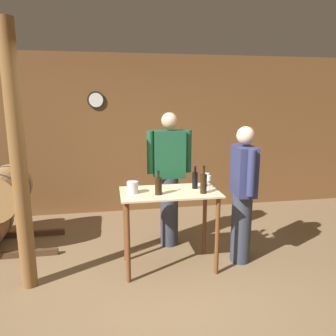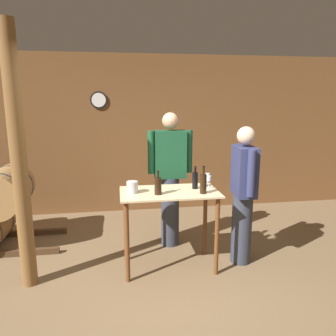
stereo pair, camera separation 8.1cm
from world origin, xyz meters
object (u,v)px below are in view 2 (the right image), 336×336
Objects in this scene: wine_bottle_left at (195,180)px; person_visitor_with_scarf at (243,193)px; wine_bottle_far_left at (158,185)px; ice_bucket at (132,187)px; person_host at (170,177)px; wooden_post at (19,161)px; wine_glass_near_center at (208,176)px; wine_glass_near_left at (209,179)px; wine_bottle_center at (203,183)px.

wine_bottle_left is 0.60m from person_visitor_with_scarf.
wine_bottle_far_left is 1.04m from person_visitor_with_scarf.
ice_bucket is 0.07× the size of person_host.
wooden_post is 1.44m from wine_bottle_far_left.
wine_bottle_left is at bearing -143.70° from wine_glass_near_center.
wine_bottle_left is (0.46, 0.17, 0.00)m from wine_bottle_far_left.
wine_bottle_left is 0.74m from ice_bucket.
person_visitor_with_scarf is (0.57, -0.08, -0.16)m from wine_bottle_left.
ice_bucket is (-0.28, 0.10, -0.04)m from wine_bottle_far_left.
wine_bottle_far_left is 0.77m from person_host.
person_host is at bearing 140.99° from person_visitor_with_scarf.
wine_glass_near_center is 1.08× the size of ice_bucket.
wine_bottle_left is at bearing -69.55° from person_host.
wine_glass_near_left is at bearing 4.89° from wooden_post.
ice_bucket is 0.08× the size of person_visitor_with_scarf.
ice_bucket is at bearing 161.04° from wine_bottle_far_left.
wine_bottle_center is 0.80m from person_host.
wine_glass_near_center is 0.46m from person_visitor_with_scarf.
wine_bottle_far_left is 0.63m from wine_glass_near_left.
ice_bucket is at bearing -130.35° from person_host.
wine_bottle_far_left is 1.01× the size of wine_bottle_left.
wine_bottle_center reaches higher than wine_bottle_far_left.
wine_bottle_center is at bearing -113.12° from wine_glass_near_center.
person_visitor_with_scarf reaches higher than wine_glass_near_center.
person_visitor_with_scarf reaches higher than wine_glass_near_left.
wine_bottle_far_left is 0.87× the size of wine_bottle_center.
wine_bottle_center is 2.32× the size of ice_bucket.
wine_glass_near_left is (2.02, 0.17, -0.30)m from wooden_post.
wine_glass_near_left is at bearing -102.23° from wine_glass_near_center.
wine_glass_near_left is 0.89m from ice_bucket.
ice_bucket is at bearing 6.24° from wooden_post.
person_visitor_with_scarf reaches higher than wine_bottle_far_left.
wooden_post is 2.48m from person_visitor_with_scarf.
wine_bottle_far_left is at bearing 175.51° from wine_bottle_center.
person_visitor_with_scarf is at bearing -7.07° from wine_glass_near_left.
person_host is at bearing 134.15° from wine_glass_near_center.
wine_bottle_center is (1.91, -0.01, -0.30)m from wooden_post.
wooden_post is 2.11m from wine_glass_near_center.
wine_bottle_center is 2.03× the size of wine_glass_near_left.
person_visitor_with_scarf is at bearing 2.86° from wooden_post.
wine_glass_near_center reaches higher than ice_bucket.
wine_glass_near_left is (0.11, 0.18, -0.00)m from wine_bottle_center.
wooden_post reaches higher than wine_bottle_center.
wine_bottle_far_left reaches higher than wine_glass_near_left.
wooden_post is at bearing -173.92° from wine_bottle_left.
person_host is 1.00m from person_visitor_with_scarf.
wooden_post is at bearing -155.76° from person_host.
person_host reaches higher than wine_glass_near_left.
wooden_post is at bearing 179.67° from wine_bottle_center.
wine_glass_near_center is 0.95m from ice_bucket.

